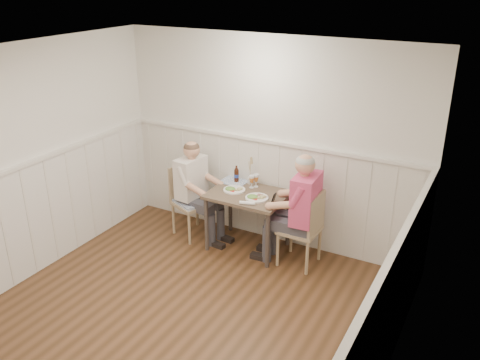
{
  "coord_description": "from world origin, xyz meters",
  "views": [
    {
      "loc": [
        2.53,
        -3.16,
        3.28
      ],
      "look_at": [
        -0.08,
        1.64,
        1.0
      ],
      "focal_mm": 38.0,
      "sensor_mm": 36.0,
      "label": 1
    }
  ],
  "objects": [
    {
      "name": "beer_glass_b",
      "position": [
        -0.12,
        2.02,
        0.86
      ],
      "size": [
        0.07,
        0.07,
        0.16
      ],
      "color": "silver",
      "rests_on": "dining_table"
    },
    {
      "name": "chair_right",
      "position": [
        0.68,
        1.81,
        0.5
      ],
      "size": [
        0.45,
        0.45,
        0.93
      ],
      "color": "#9B8365",
      "rests_on": "ground"
    },
    {
      "name": "beer_glass_a",
      "position": [
        -0.08,
        2.07,
        0.86
      ],
      "size": [
        0.07,
        0.07,
        0.17
      ],
      "color": "silver",
      "rests_on": "dining_table"
    },
    {
      "name": "dining_table",
      "position": [
        -0.08,
        1.84,
        0.65
      ],
      "size": [
        0.94,
        0.7,
        0.75
      ],
      "color": "brown",
      "rests_on": "ground"
    },
    {
      "name": "chair_left",
      "position": [
        -0.92,
        1.83,
        0.51
      ],
      "size": [
        0.57,
        0.57,
        0.93
      ],
      "color": "#9B8365",
      "rests_on": "ground"
    },
    {
      "name": "diner_cream",
      "position": [
        -0.85,
        1.81,
        0.55
      ],
      "size": [
        0.64,
        0.45,
        1.32
      ],
      "color": "#3F3F47",
      "rests_on": "ground"
    },
    {
      "name": "plate_diner",
      "position": [
        -0.28,
        1.83,
        0.77
      ],
      "size": [
        0.27,
        0.27,
        0.07
      ],
      "color": "white",
      "rests_on": "dining_table"
    },
    {
      "name": "grass_vase",
      "position": [
        -0.2,
        2.11,
        0.92
      ],
      "size": [
        0.04,
        0.04,
        0.39
      ],
      "color": "silver",
      "rests_on": "dining_table"
    },
    {
      "name": "wainscot",
      "position": [
        0.0,
        0.69,
        0.69
      ],
      "size": [
        4.0,
        4.49,
        1.34
      ],
      "color": "beige",
      "rests_on": "ground"
    },
    {
      "name": "beer_bottle",
      "position": [
        -0.38,
        2.09,
        0.85
      ],
      "size": [
        0.06,
        0.06,
        0.22
      ],
      "color": "black",
      "rests_on": "dining_table"
    },
    {
      "name": "room_shell",
      "position": [
        0.0,
        0.0,
        1.52
      ],
      "size": [
        4.04,
        4.54,
        2.6
      ],
      "color": "white",
      "rests_on": "ground"
    },
    {
      "name": "gingham_mat",
      "position": [
        -0.41,
        2.08,
        0.75
      ],
      "size": [
        0.35,
        0.28,
        0.01
      ],
      "color": "#5070A6",
      "rests_on": "dining_table"
    },
    {
      "name": "ground_plane",
      "position": [
        0.0,
        0.0,
        0.0
      ],
      "size": [
        4.5,
        4.5,
        0.0
      ],
      "primitive_type": "plane",
      "color": "#442C17"
    },
    {
      "name": "man_in_pink",
      "position": [
        0.65,
        1.79,
        0.59
      ],
      "size": [
        0.67,
        0.47,
        1.42
      ],
      "color": "#3F3F47",
      "rests_on": "ground"
    },
    {
      "name": "plate_man",
      "position": [
        0.08,
        1.75,
        0.77
      ],
      "size": [
        0.28,
        0.28,
        0.07
      ],
      "color": "white",
      "rests_on": "dining_table"
    },
    {
      "name": "rolled_napkin",
      "position": [
        0.06,
        1.56,
        0.77
      ],
      "size": [
        0.19,
        0.1,
        0.04
      ],
      "color": "white",
      "rests_on": "dining_table"
    }
  ]
}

